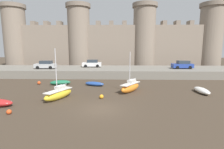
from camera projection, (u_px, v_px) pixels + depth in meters
ground_plane at (101, 109)px, 16.85m from camera, size 160.00×160.00×0.00m
quay_road at (110, 71)px, 36.73m from camera, size 64.25×10.00×1.52m
castle at (111, 41)px, 46.78m from camera, size 58.74×6.49×19.95m
rowboat_near_channel_right at (60, 82)px, 27.47m from camera, size 3.33×1.92×0.73m
sailboat_near_channel_left at (130, 87)px, 23.16m from camera, size 3.29×4.12×5.31m
sailboat_foreground_right at (59, 94)px, 19.99m from camera, size 2.81×4.24×5.78m
rowboat_midflat_right at (202, 90)px, 22.56m from camera, size 1.36×3.36×0.68m
rowboat_midflat_left at (94, 84)px, 26.77m from camera, size 3.27×2.01×0.63m
mooring_buoy_mid_mud at (101, 97)px, 20.19m from camera, size 0.48×0.48×0.48m
mooring_buoy_near_shore at (9, 112)px, 15.54m from camera, size 0.44×0.44×0.44m
mooring_buoy_off_centre at (39, 83)px, 27.71m from camera, size 0.52×0.52×0.52m
car_quay_centre_east at (92, 63)px, 38.06m from camera, size 4.16×1.99×1.62m
car_quay_east at (182, 65)px, 35.35m from camera, size 4.16×1.99×1.62m
car_quay_centre_west at (46, 65)px, 35.27m from camera, size 4.16×1.99×1.62m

